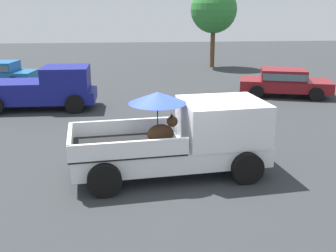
% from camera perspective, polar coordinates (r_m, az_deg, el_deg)
% --- Properties ---
extents(ground_plane, '(80.00, 80.00, 0.00)m').
position_cam_1_polar(ground_plane, '(10.54, 0.27, -6.80)').
color(ground_plane, '#2D3033').
extents(pickup_truck_main, '(5.22, 2.69, 2.21)m').
position_cam_1_polar(pickup_truck_main, '(10.28, 2.82, -1.56)').
color(pickup_truck_main, black).
rests_on(pickup_truck_main, ground).
extents(pickup_truck_red, '(4.80, 2.16, 1.80)m').
position_cam_1_polar(pickup_truck_red, '(17.75, -17.53, 5.19)').
color(pickup_truck_red, black).
rests_on(pickup_truck_red, ground).
extents(parked_sedan_far, '(4.62, 2.91, 1.33)m').
position_cam_1_polar(parked_sedan_far, '(20.19, 16.43, 6.24)').
color(parked_sedan_far, black).
rests_on(parked_sedan_far, ground).
extents(tree_by_lot, '(3.24, 3.24, 5.64)m').
position_cam_1_polar(tree_by_lot, '(28.94, 6.61, 16.31)').
color(tree_by_lot, brown).
rests_on(tree_by_lot, ground).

